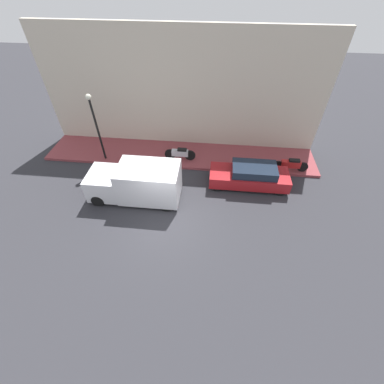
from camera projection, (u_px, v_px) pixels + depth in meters
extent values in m
plane|color=#2D2D33|center=(165.00, 218.00, 12.83)|extent=(60.00, 60.00, 0.00)
cube|color=brown|center=(180.00, 155.00, 16.63)|extent=(2.78, 16.98, 0.16)
cube|color=beige|center=(182.00, 92.00, 15.33)|extent=(0.30, 16.98, 7.12)
cube|color=maroon|center=(249.00, 177.00, 14.30)|extent=(1.61, 4.34, 0.68)
cube|color=#192333|center=(254.00, 170.00, 13.89)|extent=(1.41, 2.39, 0.46)
cylinder|color=black|center=(218.00, 186.00, 14.08)|extent=(0.20, 0.64, 0.64)
cylinder|color=black|center=(218.00, 170.00, 15.06)|extent=(0.20, 0.64, 0.64)
cylinder|color=black|center=(281.00, 190.00, 13.82)|extent=(0.20, 0.64, 0.64)
cylinder|color=black|center=(277.00, 174.00, 14.80)|extent=(0.20, 0.64, 0.64)
cube|color=silver|center=(150.00, 182.00, 13.14)|extent=(1.95, 3.08, 1.83)
cube|color=silver|center=(106.00, 183.00, 13.50)|extent=(1.85, 1.66, 1.28)
cube|color=#192333|center=(100.00, 177.00, 13.27)|extent=(1.65, 0.91, 0.51)
cylinder|color=black|center=(98.00, 200.00, 13.25)|extent=(0.22, 0.67, 0.67)
cylinder|color=black|center=(109.00, 179.00, 14.46)|extent=(0.22, 0.67, 0.67)
cylinder|color=black|center=(166.00, 206.00, 12.98)|extent=(0.22, 0.67, 0.67)
cylinder|color=black|center=(171.00, 184.00, 14.20)|extent=(0.22, 0.67, 0.67)
cube|color=#B21E1E|center=(291.00, 164.00, 15.01)|extent=(0.30, 1.10, 0.42)
cube|color=black|center=(295.00, 160.00, 14.81)|extent=(0.27, 0.60, 0.12)
cylinder|color=black|center=(278.00, 165.00, 15.17)|extent=(0.10, 0.61, 0.61)
cylinder|color=black|center=(303.00, 167.00, 15.06)|extent=(0.10, 0.61, 0.61)
cube|color=#B7B7BF|center=(180.00, 153.00, 15.82)|extent=(0.30, 1.01, 0.37)
cube|color=black|center=(182.00, 150.00, 15.64)|extent=(0.27, 0.55, 0.12)
cylinder|color=black|center=(170.00, 154.00, 15.96)|extent=(0.10, 0.67, 0.67)
cylinder|color=black|center=(190.00, 155.00, 15.86)|extent=(0.10, 0.67, 0.67)
cylinder|color=black|center=(98.00, 131.00, 14.89)|extent=(0.12, 0.12, 3.86)
sphere|color=silver|center=(88.00, 97.00, 13.49)|extent=(0.30, 0.30, 0.30)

